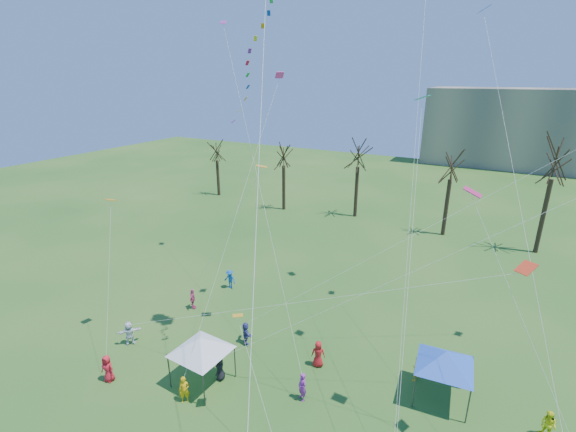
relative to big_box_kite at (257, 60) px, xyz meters
The scene contains 6 objects.
bare_tree_row 31.79m from the big_box_kite, 69.45° to the left, with size 70.04×8.33×12.11m.
big_box_kite is the anchor object (origin of this frame).
canopy_tent_white 15.91m from the big_box_kite, 118.38° to the right, with size 4.12×4.12×3.09m.
canopy_tent_blue 18.75m from the big_box_kite, ahead, with size 4.16×4.16×3.13m.
festival_crowd 17.51m from the big_box_kite, 32.40° to the right, with size 26.75×14.18×1.81m.
small_kites_aloft 7.72m from the big_box_kite, 38.01° to the left, with size 28.31×18.53×31.76m.
Camera 1 is at (7.50, -10.68, 17.26)m, focal length 25.00 mm.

